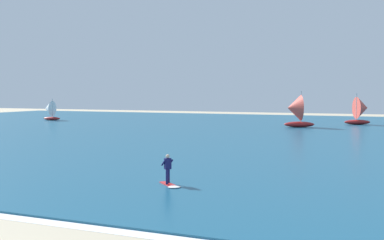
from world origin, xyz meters
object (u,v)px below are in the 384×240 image
at_px(sailboat_far_right, 295,111).
at_px(sailboat_anchored_offshore, 361,110).
at_px(sailboat_leading, 49,110).
at_px(kitesurfer, 169,174).

bearing_deg(sailboat_far_right, sailboat_anchored_offshore, 48.33).
xyz_separation_m(sailboat_far_right, sailboat_leading, (-44.62, 0.39, -0.60)).
relative_size(kitesurfer, sailboat_anchored_offshore, 0.37).
bearing_deg(sailboat_leading, sailboat_anchored_offshore, 9.91).
bearing_deg(sailboat_leading, sailboat_far_right, -0.50).
xyz_separation_m(sailboat_anchored_offshore, sailboat_leading, (-53.25, -9.31, -0.44)).
height_order(kitesurfer, sailboat_far_right, sailboat_far_right).
xyz_separation_m(kitesurfer, sailboat_far_right, (-1.19, 45.50, 1.80)).
relative_size(sailboat_anchored_offshore, sailboat_far_right, 0.93).
bearing_deg(sailboat_anchored_offshore, sailboat_leading, -170.09).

